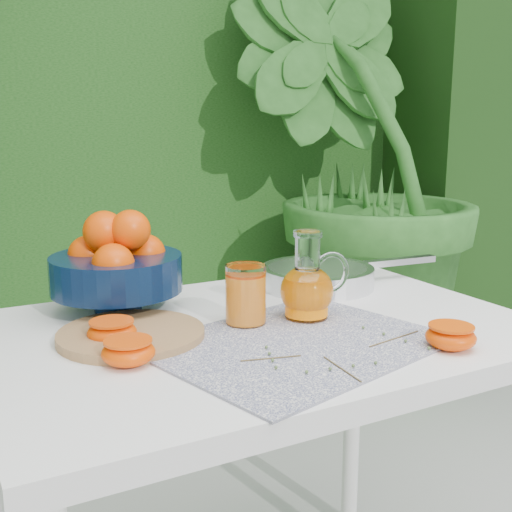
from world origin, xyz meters
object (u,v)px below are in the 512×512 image
juice_pitcher (308,288)px  saute_pan (319,276)px  cutting_board (131,335)px  fruit_bowl (117,265)px  white_table (261,366)px

juice_pitcher → saute_pan: juice_pitcher is taller
cutting_board → juice_pitcher: bearing=-8.4°
cutting_board → juice_pitcher: juice_pitcher is taller
fruit_bowl → juice_pitcher: bearing=-37.4°
white_table → fruit_bowl: fruit_bowl is taller
cutting_board → fruit_bowl: bearing=80.4°
juice_pitcher → saute_pan: size_ratio=0.36×
cutting_board → juice_pitcher: 0.34m
white_table → juice_pitcher: bearing=-4.8°
white_table → saute_pan: saute_pan is taller
white_table → saute_pan: size_ratio=2.15×
cutting_board → saute_pan: (0.49, 0.15, 0.02)m
white_table → fruit_bowl: 0.35m
white_table → juice_pitcher: size_ratio=5.89×
juice_pitcher → cutting_board: bearing=171.6°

